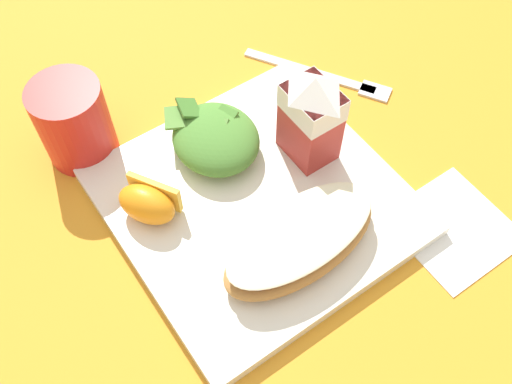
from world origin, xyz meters
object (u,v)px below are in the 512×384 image
green_salad_pile (217,137)px  metal_fork (328,76)px  milk_carton (311,114)px  orange_wedge_front (148,203)px  cheesy_pizza_bread (301,239)px  paper_napkin (453,228)px  drinking_red_cup (74,122)px  white_plate (256,201)px

green_salad_pile → metal_fork: bearing=98.3°
milk_carton → orange_wedge_front: bearing=-98.5°
metal_fork → cheesy_pizza_bread: bearing=-45.6°
paper_napkin → milk_carton: bearing=-156.2°
orange_wedge_front → metal_fork: orange_wedge_front is taller
metal_fork → drinking_red_cup: size_ratio=1.78×
cheesy_pizza_bread → paper_napkin: cheesy_pizza_bread is taller
milk_carton → drinking_red_cup: size_ratio=1.16×
paper_napkin → drinking_red_cup: (-0.31, -0.27, 0.05)m
white_plate → orange_wedge_front: (-0.05, -0.10, 0.03)m
cheesy_pizza_bread → milk_carton: 0.13m
white_plate → cheesy_pizza_bread: bearing=0.9°
cheesy_pizza_bread → drinking_red_cup: bearing=-154.5°
paper_napkin → metal_fork: size_ratio=0.65×
cheesy_pizza_bread → orange_wedge_front: 0.15m
paper_napkin → drinking_red_cup: 0.41m
white_plate → metal_fork: (-0.10, 0.18, -0.01)m
paper_napkin → white_plate: bearing=-132.8°
cheesy_pizza_bread → metal_fork: cheesy_pizza_bread is taller
green_salad_pile → drinking_red_cup: 0.15m
milk_carton → paper_napkin: bearing=23.8°
paper_napkin → drinking_red_cup: drinking_red_cup is taller
milk_carton → metal_fork: size_ratio=0.65×
orange_wedge_front → metal_fork: (-0.06, 0.28, -0.03)m
cheesy_pizza_bread → milk_carton: size_ratio=1.57×
cheesy_pizza_bread → paper_napkin: bearing=66.3°
metal_fork → white_plate: bearing=-60.6°
milk_carton → paper_napkin: (0.16, 0.07, -0.07)m
metal_fork → milk_carton: bearing=-50.0°
orange_wedge_front → paper_napkin: orange_wedge_front is taller
milk_carton → orange_wedge_front: size_ratio=1.57×
green_salad_pile → orange_wedge_front: (0.03, -0.10, -0.00)m
white_plate → milk_carton: milk_carton is taller
green_salad_pile → paper_napkin: (0.21, 0.15, -0.03)m
cheesy_pizza_bread → orange_wedge_front: (-0.12, -0.10, 0.00)m
orange_wedge_front → paper_napkin: bearing=53.5°
white_plate → drinking_red_cup: (-0.17, -0.12, 0.04)m
cheesy_pizza_bread → orange_wedge_front: size_ratio=2.47×
drinking_red_cup → orange_wedge_front: bearing=7.6°
milk_carton → metal_fork: milk_carton is taller
milk_carton → metal_fork: 0.15m
cheesy_pizza_bread → paper_napkin: (0.07, 0.15, -0.03)m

